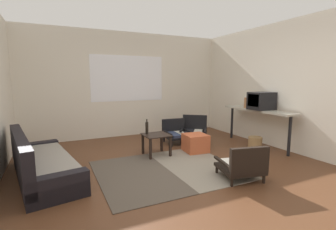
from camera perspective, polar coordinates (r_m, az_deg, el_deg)
name	(u,v)px	position (r m, az deg, el deg)	size (l,w,h in m)	color
ground_plane	(183,174)	(4.03, 3.56, -13.48)	(7.80, 7.80, 0.00)	#56331E
far_wall_with_window	(127,85)	(6.58, -9.44, 6.97)	(5.60, 0.13, 2.70)	silver
side_wall_right	(288,86)	(5.73, 26.20, 6.03)	(0.12, 6.60, 2.70)	silver
area_rug	(168,170)	(4.16, 0.04, -12.65)	(2.28, 1.92, 0.01)	#4C4238
couch	(40,164)	(4.24, -27.68, -10.19)	(1.08, 2.14, 0.71)	black
coffee_table	(156,139)	(4.85, -2.76, -5.66)	(0.49, 0.50, 0.42)	black
armchair_by_window	(176,132)	(5.83, 1.89, -4.06)	(0.61, 0.60, 0.55)	black
armchair_striped_foreground	(242,165)	(3.86, 16.97, -11.08)	(0.70, 0.70, 0.55)	black
armchair_corner	(194,130)	(6.00, 6.08, -3.47)	(0.84, 0.84, 0.61)	black
ottoman_orange	(195,143)	(5.13, 6.42, -6.54)	(0.45, 0.45, 0.37)	#BC5633
console_shelf	(258,113)	(5.81, 20.18, 0.41)	(0.38, 1.81, 0.84)	#B2AD9E
crt_television	(261,101)	(5.72, 20.98, 3.10)	(0.49, 0.41, 0.38)	black
clay_vase	(249,102)	(5.98, 18.39, 2.86)	(0.22, 0.22, 0.33)	#A87047
glass_bottle	(147,128)	(4.86, -4.95, -2.96)	(0.06, 0.06, 0.30)	black
wicker_basket	(255,142)	(5.74, 19.67, -6.03)	(0.29, 0.29, 0.24)	#9E7A4C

